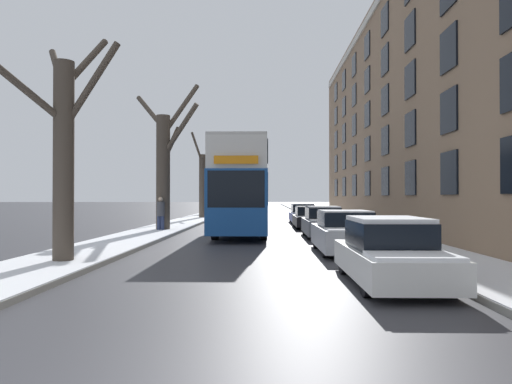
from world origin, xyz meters
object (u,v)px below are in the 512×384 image
object	(u,v)px
bare_tree_left_0	(64,148)
pedestrian_left_sidewalk	(161,213)
bare_tree_left_1	(165,164)
parked_car_3	(310,218)
parked_car_0	(390,254)
bare_tree_left_3	(216,185)
parked_car_4	(303,214)
parked_car_2	(323,223)
double_decker_bus	(243,184)
bare_tree_left_2	(202,183)
parked_car_1	(345,233)

from	to	relation	value
bare_tree_left_0	pedestrian_left_sidewalk	bearing A→B (deg)	89.97
bare_tree_left_1	parked_car_3	size ratio (longest dim) A/B	1.96
bare_tree_left_0	parked_car_0	size ratio (longest dim) A/B	1.58
bare_tree_left_3	parked_car_0	size ratio (longest dim) A/B	1.60
parked_car_0	parked_car_4	bearing A→B (deg)	90.00
bare_tree_left_1	parked_car_3	bearing A→B (deg)	21.23
parked_car_3	parked_car_2	bearing A→B (deg)	-90.00
bare_tree_left_1	parked_car_3	distance (m)	9.10
bare_tree_left_0	parked_car_2	distance (m)	12.27
bare_tree_left_0	bare_tree_left_3	world-z (taller)	bare_tree_left_3
bare_tree_left_1	double_decker_bus	world-z (taller)	bare_tree_left_1
bare_tree_left_3	parked_car_3	xyz separation A→B (m)	(8.15, -23.05, -2.57)
double_decker_bus	pedestrian_left_sidewalk	size ratio (longest dim) A/B	6.11
bare_tree_left_3	bare_tree_left_1	bearing A→B (deg)	-89.70
bare_tree_left_2	parked_car_4	bearing A→B (deg)	-34.19
double_decker_bus	parked_car_4	world-z (taller)	double_decker_bus
parked_car_1	pedestrian_left_sidewalk	xyz separation A→B (m)	(-8.09, 8.30, 0.36)
bare_tree_left_0	double_decker_bus	xyz separation A→B (m)	(4.31, 11.02, -0.68)
bare_tree_left_2	parked_car_0	xyz separation A→B (m)	(7.92, -28.08, -2.40)
bare_tree_left_0	parked_car_3	distance (m)	17.22
bare_tree_left_2	parked_car_2	world-z (taller)	bare_tree_left_2
bare_tree_left_1	parked_car_4	world-z (taller)	bare_tree_left_1
bare_tree_left_0	bare_tree_left_3	bearing A→B (deg)	90.07
bare_tree_left_3	double_decker_bus	distance (m)	27.37
parked_car_4	pedestrian_left_sidewalk	size ratio (longest dim) A/B	2.41
double_decker_bus	parked_car_2	xyz separation A→B (m)	(3.79, -2.15, -1.84)
bare_tree_left_2	bare_tree_left_3	xyz separation A→B (m)	(-0.23, 12.36, 0.13)
parked_car_3	parked_car_4	xyz separation A→B (m)	(0.00, 5.31, 0.03)
bare_tree_left_0	bare_tree_left_2	xyz separation A→B (m)	(0.18, 25.67, -0.13)
bare_tree_left_3	pedestrian_left_sidewalk	xyz separation A→B (m)	(0.05, -26.69, -2.16)
bare_tree_left_3	parked_car_4	distance (m)	19.69
parked_car_0	parked_car_1	size ratio (longest dim) A/B	1.00
parked_car_2	pedestrian_left_sidewalk	world-z (taller)	pedestrian_left_sidewalk
bare_tree_left_2	bare_tree_left_0	bearing A→B (deg)	-90.40
bare_tree_left_2	parked_car_1	world-z (taller)	bare_tree_left_2
bare_tree_left_2	parked_car_0	bearing A→B (deg)	-74.25
parked_car_2	bare_tree_left_0	bearing A→B (deg)	-132.38
parked_car_1	bare_tree_left_3	bearing A→B (deg)	103.10
parked_car_2	parked_car_3	bearing A→B (deg)	90.00
bare_tree_left_1	parked_car_2	distance (m)	9.05
bare_tree_left_2	double_decker_bus	world-z (taller)	bare_tree_left_2
pedestrian_left_sidewalk	parked_car_4	bearing A→B (deg)	-130.39
bare_tree_left_1	bare_tree_left_2	world-z (taller)	bare_tree_left_1
bare_tree_left_0	bare_tree_left_1	bearing A→B (deg)	89.57
bare_tree_left_1	parked_car_2	world-z (taller)	bare_tree_left_1
parked_car_0	bare_tree_left_2	bearing A→B (deg)	105.75
bare_tree_left_0	parked_car_4	distance (m)	22.00
bare_tree_left_3	parked_car_2	xyz separation A→B (m)	(8.15, -29.16, -2.52)
parked_car_3	pedestrian_left_sidewalk	size ratio (longest dim) A/B	2.23
bare_tree_left_0	bare_tree_left_2	size ratio (longest dim) A/B	0.94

